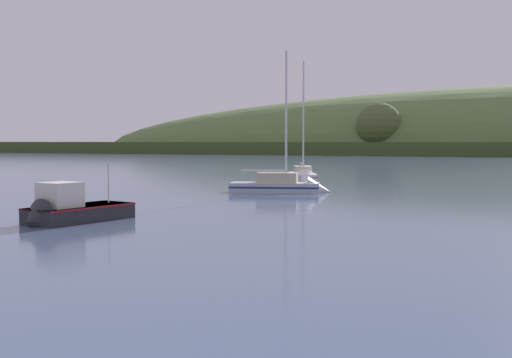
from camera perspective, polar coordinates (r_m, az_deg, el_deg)
sailboat_midwater_white at (r=44.46m, az=2.64°, el=-0.90°), size 7.13×4.34×10.54m
sailboat_outer_reach at (r=59.52m, az=4.15°, el=0.08°), size 5.30×7.41×11.79m
fishing_boat_moored at (r=28.83m, az=-16.01°, el=-2.86°), size 2.56×5.22×3.16m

